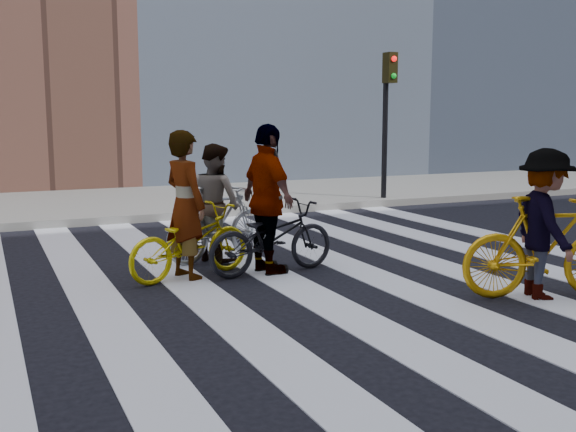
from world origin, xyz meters
TOP-DOWN VIEW (x-y plane):
  - ground at (0.00, 0.00)m, footprint 100.00×100.00m
  - sidewalk_far at (0.00, 7.50)m, footprint 100.00×5.00m
  - zebra_crosswalk at (0.00, 0.00)m, footprint 8.25×10.00m
  - traffic_signal at (4.40, 5.32)m, footprint 0.22×0.42m
  - bike_yellow_left at (-1.53, 0.49)m, footprint 1.81×1.10m
  - bike_silver_mid at (-0.87, 1.31)m, footprint 1.80×1.03m
  - bike_yellow_right at (1.73, -2.00)m, footprint 1.94×1.11m
  - bike_dark_rear at (-0.53, 0.29)m, footprint 1.80×0.80m
  - rider_left at (-1.58, 0.49)m, footprint 0.62×0.76m
  - rider_mid at (-0.92, 1.31)m, footprint 0.83×0.94m
  - rider_right at (1.68, -2.00)m, footprint 0.92×1.19m
  - rider_rear at (-0.58, 0.29)m, footprint 0.58×1.14m

SIDE VIEW (x-z plane):
  - ground at x=0.00m, z-range 0.00..0.00m
  - zebra_crosswalk at x=0.00m, z-range 0.00..0.01m
  - sidewalk_far at x=0.00m, z-range 0.00..0.15m
  - bike_yellow_left at x=-1.53m, z-range 0.00..0.90m
  - bike_dark_rear at x=-0.53m, z-range 0.00..0.91m
  - bike_silver_mid at x=-0.87m, z-range 0.00..1.04m
  - bike_yellow_right at x=1.73m, z-range 0.00..1.12m
  - rider_mid at x=-0.92m, z-range 0.00..1.60m
  - rider_right at x=1.68m, z-range 0.00..1.63m
  - rider_left at x=-1.58m, z-range 0.00..1.81m
  - rider_rear at x=-0.58m, z-range 0.00..1.88m
  - traffic_signal at x=4.40m, z-range 0.62..3.94m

